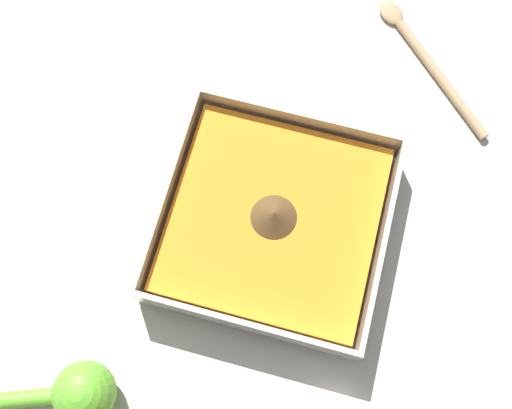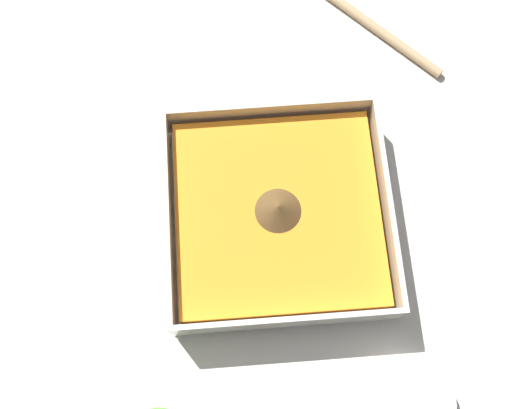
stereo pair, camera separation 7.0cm
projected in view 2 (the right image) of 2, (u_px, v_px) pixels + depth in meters
The scene contains 4 objects.
ground_plane at pixel (288, 248), 0.72m from camera, with size 4.00×4.00×0.00m, color beige.
square_dish at pixel (278, 216), 0.71m from camera, with size 0.26×0.26×0.06m.
spice_bowl at pixel (412, 401), 0.65m from camera, with size 0.09×0.09×0.03m.
wooden_spoon at pixel (362, 18), 0.81m from camera, with size 0.18×0.18×0.01m.
Camera 2 is at (-0.05, -0.16, 0.70)m, focal length 42.00 mm.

